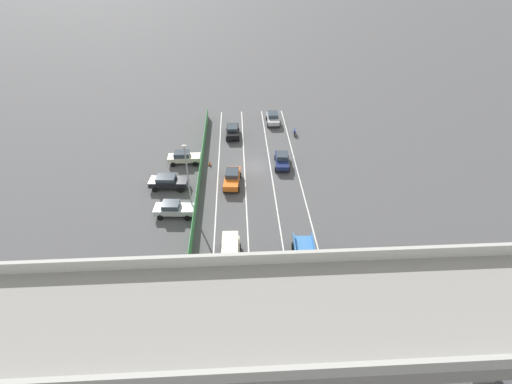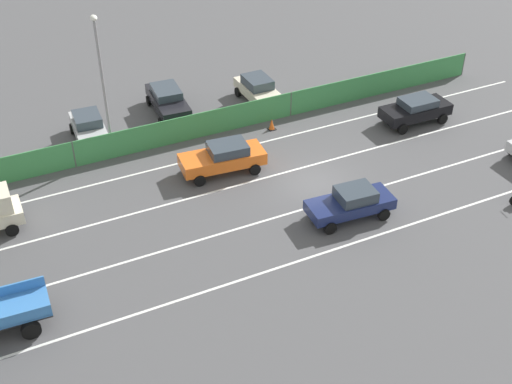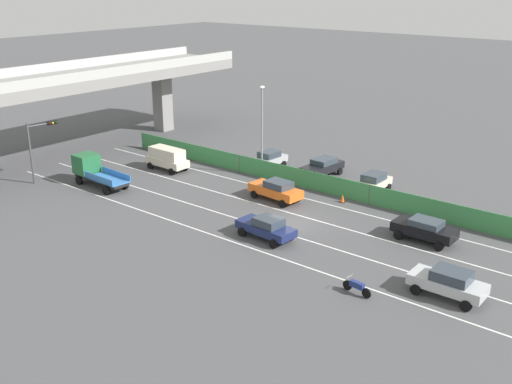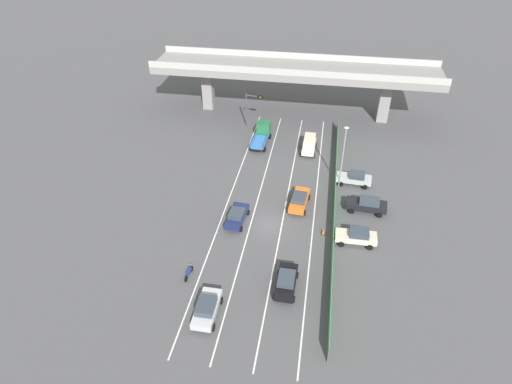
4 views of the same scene
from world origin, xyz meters
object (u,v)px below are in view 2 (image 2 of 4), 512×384
(car_taxi_orange, at_px, (224,157))
(parked_wagon_silver, at_px, (89,128))
(street_lamp, at_px, (102,75))
(car_sedan_black, at_px, (416,109))
(traffic_cone, at_px, (272,124))
(parked_sedan_dark, at_px, (168,100))
(car_sedan_navy, at_px, (351,202))
(parked_sedan_cream, at_px, (259,90))

(car_taxi_orange, distance_m, parked_wagon_silver, 8.63)
(car_taxi_orange, relative_size, street_lamp, 0.58)
(car_sedan_black, bearing_deg, traffic_cone, 69.77)
(car_sedan_black, xyz_separation_m, traffic_cone, (3.08, 8.37, -0.59))
(car_sedan_black, distance_m, traffic_cone, 8.94)
(car_sedan_black, relative_size, parked_wagon_silver, 0.99)
(parked_sedan_dark, relative_size, traffic_cone, 6.75)
(car_sedan_black, bearing_deg, street_lamp, 75.59)
(parked_sedan_dark, bearing_deg, street_lamp, 124.97)
(car_taxi_orange, relative_size, car_sedan_black, 1.09)
(parked_wagon_silver, xyz_separation_m, street_lamp, (-1.85, -0.79, 4.01))
(car_taxi_orange, height_order, parked_sedan_dark, car_taxi_orange)
(car_taxi_orange, bearing_deg, traffic_cone, -56.17)
(car_taxi_orange, xyz_separation_m, car_sedan_navy, (-6.58, -4.08, -0.05))
(parked_sedan_cream, height_order, parked_sedan_dark, parked_sedan_cream)
(car_sedan_black, distance_m, street_lamp, 18.91)
(parked_wagon_silver, distance_m, street_lamp, 4.49)
(parked_wagon_silver, distance_m, traffic_cone, 10.87)
(street_lamp, bearing_deg, parked_sedan_cream, -79.37)
(parked_sedan_cream, xyz_separation_m, parked_sedan_dark, (1.25, 5.77, 0.00))
(car_taxi_orange, distance_m, street_lamp, 7.86)
(parked_wagon_silver, relative_size, street_lamp, 0.54)
(street_lamp, bearing_deg, parked_wagon_silver, 23.16)
(car_sedan_black, relative_size, parked_sedan_dark, 0.93)
(parked_wagon_silver, bearing_deg, car_sedan_navy, -142.59)
(car_taxi_orange, height_order, parked_sedan_cream, car_taxi_orange)
(car_sedan_black, relative_size, traffic_cone, 6.30)
(traffic_cone, bearing_deg, car_taxi_orange, 123.83)
(car_sedan_black, height_order, traffic_cone, car_sedan_black)
(car_sedan_black, bearing_deg, car_taxi_orange, 89.69)
(car_sedan_navy, xyz_separation_m, parked_wagon_silver, (12.95, 9.91, 0.03))
(car_taxi_orange, xyz_separation_m, parked_sedan_dark, (7.72, 0.47, -0.01))
(parked_sedan_cream, bearing_deg, car_sedan_black, -130.85)
(car_taxi_orange, bearing_deg, parked_sedan_dark, 3.49)
(parked_wagon_silver, bearing_deg, street_lamp, -156.84)
(parked_sedan_cream, bearing_deg, street_lamp, 100.63)
(car_sedan_navy, height_order, parked_wagon_silver, parked_wagon_silver)
(parked_wagon_silver, height_order, traffic_cone, parked_wagon_silver)
(car_sedan_black, relative_size, street_lamp, 0.53)
(parked_sedan_cream, xyz_separation_m, parked_wagon_silver, (-0.09, 11.13, -0.02))
(parked_sedan_cream, bearing_deg, car_taxi_orange, 140.65)
(parked_sedan_cream, bearing_deg, traffic_cone, 166.88)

